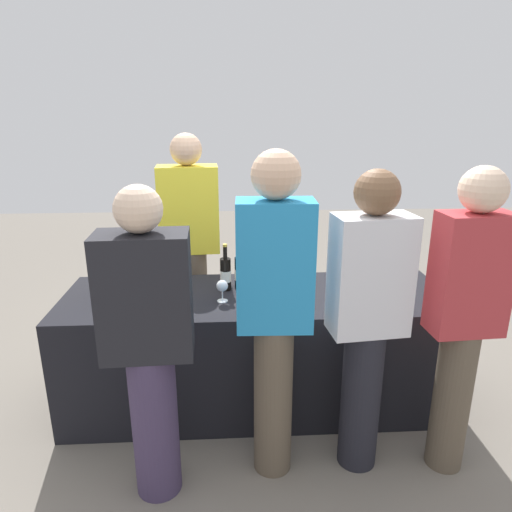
% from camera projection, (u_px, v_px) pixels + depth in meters
% --- Properties ---
extents(ground_plane, '(12.00, 12.00, 0.00)m').
position_uv_depth(ground_plane, '(256.00, 399.00, 3.08)').
color(ground_plane, slate).
extents(tasting_table, '(2.38, 0.76, 0.76)m').
position_uv_depth(tasting_table, '(256.00, 349.00, 2.96)').
color(tasting_table, black).
rests_on(tasting_table, ground_plane).
extents(wine_bottle_0, '(0.07, 0.07, 0.31)m').
position_uv_depth(wine_bottle_0, '(110.00, 275.00, 2.86)').
color(wine_bottle_0, black).
rests_on(wine_bottle_0, tasting_table).
extents(wine_bottle_1, '(0.07, 0.07, 0.33)m').
position_uv_depth(wine_bottle_1, '(135.00, 269.00, 2.95)').
color(wine_bottle_1, black).
rests_on(wine_bottle_1, tasting_table).
extents(wine_bottle_2, '(0.07, 0.07, 0.30)m').
position_uv_depth(wine_bottle_2, '(226.00, 274.00, 2.89)').
color(wine_bottle_2, black).
rests_on(wine_bottle_2, tasting_table).
extents(wine_bottle_3, '(0.07, 0.07, 0.29)m').
position_uv_depth(wine_bottle_3, '(240.00, 272.00, 2.92)').
color(wine_bottle_3, black).
rests_on(wine_bottle_3, tasting_table).
extents(wine_bottle_4, '(0.07, 0.07, 0.31)m').
position_uv_depth(wine_bottle_4, '(266.00, 274.00, 2.88)').
color(wine_bottle_4, black).
rests_on(wine_bottle_4, tasting_table).
extents(wine_glass_0, '(0.06, 0.06, 0.14)m').
position_uv_depth(wine_glass_0, '(129.00, 289.00, 2.66)').
color(wine_glass_0, silver).
rests_on(wine_glass_0, tasting_table).
extents(wine_glass_1, '(0.07, 0.07, 0.14)m').
position_uv_depth(wine_glass_1, '(171.00, 293.00, 2.61)').
color(wine_glass_1, silver).
rests_on(wine_glass_1, tasting_table).
extents(wine_glass_2, '(0.07, 0.07, 0.13)m').
position_uv_depth(wine_glass_2, '(222.00, 287.00, 2.72)').
color(wine_glass_2, silver).
rests_on(wine_glass_2, tasting_table).
extents(wine_glass_3, '(0.07, 0.07, 0.14)m').
position_uv_depth(wine_glass_3, '(300.00, 287.00, 2.70)').
color(wine_glass_3, silver).
rests_on(wine_glass_3, tasting_table).
extents(wine_glass_4, '(0.07, 0.07, 0.15)m').
position_uv_depth(wine_glass_4, '(364.00, 282.00, 2.75)').
color(wine_glass_4, silver).
rests_on(wine_glass_4, tasting_table).
extents(ice_bucket, '(0.19, 0.19, 0.21)m').
position_uv_depth(ice_bucket, '(119.00, 284.00, 2.74)').
color(ice_bucket, silver).
rests_on(ice_bucket, tasting_table).
extents(server_pouring, '(0.45, 0.27, 1.70)m').
position_uv_depth(server_pouring, '(190.00, 241.00, 3.43)').
color(server_pouring, brown).
rests_on(server_pouring, ground_plane).
extents(guest_0, '(0.42, 0.24, 1.56)m').
position_uv_depth(guest_0, '(149.00, 341.00, 2.11)').
color(guest_0, '#3F3351').
rests_on(guest_0, ground_plane).
extents(guest_1, '(0.37, 0.23, 1.69)m').
position_uv_depth(guest_1, '(274.00, 308.00, 2.22)').
color(guest_1, brown).
rests_on(guest_1, ground_plane).
extents(guest_2, '(0.40, 0.25, 1.60)m').
position_uv_depth(guest_2, '(367.00, 316.00, 2.28)').
color(guest_2, black).
rests_on(guest_2, ground_plane).
extents(guest_3, '(0.36, 0.22, 1.62)m').
position_uv_depth(guest_3, '(464.00, 314.00, 2.26)').
color(guest_3, brown).
rests_on(guest_3, ground_plane).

